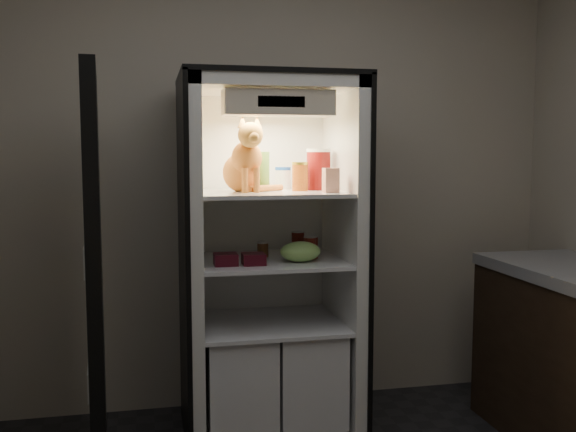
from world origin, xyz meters
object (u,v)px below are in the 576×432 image
(salsa_jar, at_px, (300,176))
(berry_box_left, at_px, (226,259))
(grape_bag, at_px, (300,252))
(condiment_jar, at_px, (263,249))
(soda_can_a, at_px, (298,243))
(soda_can_c, at_px, (310,248))
(tabby_cat, at_px, (244,164))
(pepper_jar, at_px, (318,169))
(cream_carton, at_px, (331,180))
(soda_can_b, at_px, (312,247))
(refrigerator, at_px, (268,285))
(berry_box_right, at_px, (254,259))
(mayo_tub, at_px, (283,178))
(parmesan_shaker, at_px, (262,171))

(salsa_jar, xyz_separation_m, berry_box_left, (-0.40, -0.14, -0.40))
(grape_bag, bearing_deg, condiment_jar, 131.40)
(grape_bag, bearing_deg, soda_can_a, 80.17)
(soda_can_c, bearing_deg, tabby_cat, 170.70)
(pepper_jar, bearing_deg, cream_carton, -90.73)
(cream_carton, height_order, soda_can_c, cream_carton)
(cream_carton, bearing_deg, soda_can_b, 109.27)
(refrigerator, xyz_separation_m, cream_carton, (0.27, -0.24, 0.56))
(soda_can_a, height_order, grape_bag, soda_can_a)
(grape_bag, distance_m, berry_box_left, 0.38)
(berry_box_right, bearing_deg, mayo_tub, 56.25)
(refrigerator, distance_m, salsa_jar, 0.60)
(tabby_cat, xyz_separation_m, berry_box_left, (-0.11, -0.13, -0.46))
(refrigerator, xyz_separation_m, salsa_jar, (0.16, -0.06, 0.57))
(salsa_jar, bearing_deg, berry_box_left, -161.42)
(cream_carton, bearing_deg, soda_can_a, 110.47)
(refrigerator, bearing_deg, berry_box_right, -117.82)
(cream_carton, bearing_deg, parmesan_shaker, 142.98)
(berry_box_right, bearing_deg, pepper_jar, 29.30)
(grape_bag, bearing_deg, mayo_tub, 95.79)
(refrigerator, xyz_separation_m, pepper_jar, (0.28, 0.01, 0.61))
(parmesan_shaker, bearing_deg, soda_can_c, -24.78)
(berry_box_left, bearing_deg, pepper_jar, 21.25)
(pepper_jar, bearing_deg, berry_box_left, -158.75)
(salsa_jar, height_order, soda_can_c, salsa_jar)
(soda_can_a, height_order, berry_box_right, soda_can_a)
(soda_can_b, bearing_deg, soda_can_c, -123.17)
(tabby_cat, distance_m, soda_can_b, 0.56)
(tabby_cat, bearing_deg, soda_can_b, -13.18)
(mayo_tub, distance_m, soda_can_c, 0.43)
(cream_carton, xyz_separation_m, soda_can_a, (-0.10, 0.27, -0.35))
(pepper_jar, bearing_deg, soda_can_b, -121.69)
(parmesan_shaker, distance_m, cream_carton, 0.38)
(mayo_tub, bearing_deg, pepper_jar, -31.29)
(berry_box_right, bearing_deg, tabby_cat, 98.14)
(refrigerator, bearing_deg, cream_carton, -41.02)
(mayo_tub, relative_size, condiment_jar, 1.45)
(mayo_tub, bearing_deg, soda_can_c, -67.65)
(mayo_tub, height_order, cream_carton, cream_carton)
(mayo_tub, relative_size, grape_bag, 0.58)
(condiment_jar, distance_m, berry_box_left, 0.30)
(mayo_tub, distance_m, cream_carton, 0.39)
(cream_carton, relative_size, berry_box_left, 1.07)
(grape_bag, relative_size, berry_box_right, 1.87)
(soda_can_a, bearing_deg, pepper_jar, -14.13)
(refrigerator, relative_size, soda_can_a, 14.94)
(refrigerator, distance_m, berry_box_left, 0.36)
(mayo_tub, xyz_separation_m, soda_can_c, (0.09, -0.23, -0.35))
(cream_carton, bearing_deg, grape_bag, 156.26)
(tabby_cat, relative_size, soda_can_b, 3.30)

